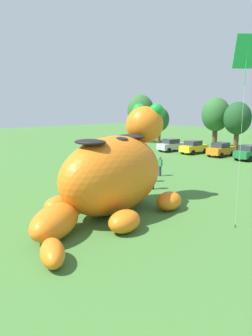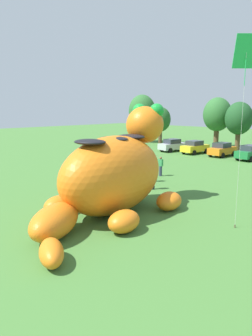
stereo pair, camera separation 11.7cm
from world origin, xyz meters
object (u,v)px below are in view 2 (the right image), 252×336
object	(u,v)px
car_orange	(222,149)
tethered_flying_kite	(246,55)
spectator_by_cars	(112,171)
car_green	(251,153)
giant_inflatable_creature	(114,173)
spectator_wandering	(161,166)
car_yellow	(195,147)
spectator_mid_field	(153,178)
spectator_near_inflatable	(151,171)
car_silver	(173,145)

from	to	relation	value
car_orange	tethered_flying_kite	distance (m)	25.87
spectator_by_cars	car_green	bearing A→B (deg)	79.96
giant_inflatable_creature	spectator_wandering	distance (m)	10.65
spectator_by_cars	giant_inflatable_creature	bearing A→B (deg)	-42.29
car_yellow	spectator_mid_field	bearing A→B (deg)	-66.20
car_orange	spectator_by_cars	bearing A→B (deg)	-88.73
car_yellow	spectator_near_inflatable	distance (m)	17.75
spectator_wandering	car_orange	bearing A→B (deg)	97.18
car_yellow	car_orange	xyz separation A→B (m)	(3.73, 0.26, 0.00)
car_yellow	tethered_flying_kite	size ratio (longest dim) A/B	0.47
car_yellow	spectator_by_cars	world-z (taller)	car_yellow
car_silver	spectator_by_cars	xyz separation A→B (m)	(7.57, -18.51, -0.01)
giant_inflatable_creature	spectator_wandering	size ratio (longest dim) A/B	6.75
giant_inflatable_creature	car_green	size ratio (longest dim) A/B	2.70
spectator_mid_field	tethered_flying_kite	distance (m)	11.17
giant_inflatable_creature	spectator_mid_field	distance (m)	6.00
spectator_mid_field	spectator_by_cars	size ratio (longest dim) A/B	1.00
car_orange	tethered_flying_kite	world-z (taller)	tethered_flying_kite
car_silver	car_green	distance (m)	10.87
car_green	tethered_flying_kite	xyz separation A→B (m)	(8.45, -21.27, 7.36)
giant_inflatable_creature	car_green	xyz separation A→B (m)	(-2.35, 23.80, -1.39)
car_yellow	tethered_flying_kite	bearing A→B (deg)	-53.33
car_silver	spectator_mid_field	distance (m)	21.43
spectator_near_inflatable	tethered_flying_kite	bearing A→B (deg)	-26.84
car_silver	spectator_by_cars	world-z (taller)	car_silver
car_yellow	spectator_mid_field	distance (m)	20.01
car_yellow	spectator_near_inflatable	bearing A→B (deg)	-68.83
car_green	spectator_near_inflatable	xyz separation A→B (m)	(-1.04, -16.47, -0.01)
car_green	spectator_mid_field	distance (m)	18.24
giant_inflatable_creature	spectator_near_inflatable	xyz separation A→B (m)	(-3.40, 7.33, -1.40)
car_silver	tethered_flying_kite	size ratio (longest dim) A/B	0.48
car_silver	car_green	world-z (taller)	same
car_yellow	spectator_mid_field	xyz separation A→B (m)	(8.08, -18.31, -0.01)
giant_inflatable_creature	car_silver	size ratio (longest dim) A/B	2.66
car_silver	spectator_mid_field	bearing A→B (deg)	-57.57
car_silver	car_orange	bearing A→B (deg)	3.87
car_yellow	spectator_by_cars	size ratio (longest dim) A/B	2.48
giant_inflatable_creature	spectator_near_inflatable	size ratio (longest dim) A/B	6.75
car_orange	spectator_wandering	bearing A→B (deg)	-82.82
car_silver	spectator_wandering	bearing A→B (deg)	-57.35
car_yellow	spectator_by_cars	bearing A→B (deg)	-77.51
car_silver	spectator_mid_field	xyz separation A→B (m)	(11.49, -18.09, -0.01)
spectator_wandering	tethered_flying_kite	xyz separation A→B (m)	(10.35, -7.13, 7.37)
giant_inflatable_creature	car_silver	xyz separation A→B (m)	(-13.22, 23.66, -1.39)
spectator_near_inflatable	car_yellow	bearing A→B (deg)	111.17
car_silver	spectator_near_inflatable	world-z (taller)	car_silver
car_orange	spectator_by_cars	distance (m)	19.00
giant_inflatable_creature	spectator_wandering	bearing A→B (deg)	113.76
car_orange	spectator_near_inflatable	distance (m)	17.02
car_green	spectator_mid_field	world-z (taller)	car_green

